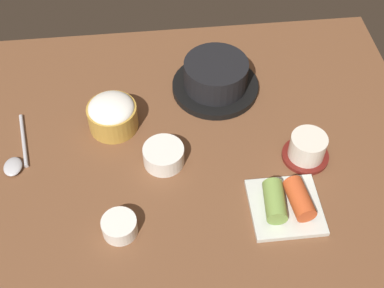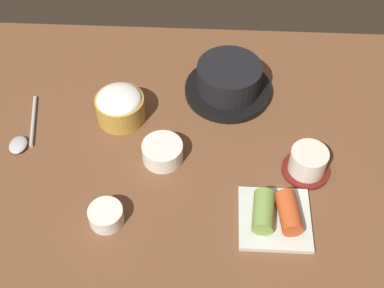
% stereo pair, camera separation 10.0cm
% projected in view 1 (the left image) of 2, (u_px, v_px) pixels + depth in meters
% --- Properties ---
extents(dining_table, '(1.00, 0.76, 0.02)m').
position_uv_depth(dining_table, '(181.00, 150.00, 1.05)').
color(dining_table, brown).
rests_on(dining_table, ground).
extents(stone_pot, '(0.19, 0.19, 0.08)m').
position_uv_depth(stone_pot, '(216.00, 77.00, 1.12)').
color(stone_pot, black).
rests_on(stone_pot, dining_table).
extents(rice_bowl, '(0.10, 0.10, 0.07)m').
position_uv_depth(rice_bowl, '(112.00, 114.00, 1.05)').
color(rice_bowl, '#B78C38').
rests_on(rice_bowl, dining_table).
extents(tea_cup_with_saucer, '(0.09, 0.09, 0.06)m').
position_uv_depth(tea_cup_with_saucer, '(307.00, 148.00, 1.00)').
color(tea_cup_with_saucer, maroon).
rests_on(tea_cup_with_saucer, dining_table).
extents(banchan_cup_center, '(0.08, 0.08, 0.04)m').
position_uv_depth(banchan_cup_center, '(164.00, 155.00, 1.00)').
color(banchan_cup_center, white).
rests_on(banchan_cup_center, dining_table).
extents(kimchi_plate, '(0.13, 0.13, 0.05)m').
position_uv_depth(kimchi_plate, '(286.00, 203.00, 0.93)').
color(kimchi_plate, silver).
rests_on(kimchi_plate, dining_table).
extents(side_bowl_near, '(0.06, 0.06, 0.03)m').
position_uv_depth(side_bowl_near, '(119.00, 226.00, 0.90)').
color(side_bowl_near, white).
rests_on(side_bowl_near, dining_table).
extents(spoon, '(0.05, 0.16, 0.01)m').
position_uv_depth(spoon, '(16.00, 158.00, 1.01)').
color(spoon, '#B7B7BC').
rests_on(spoon, dining_table).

